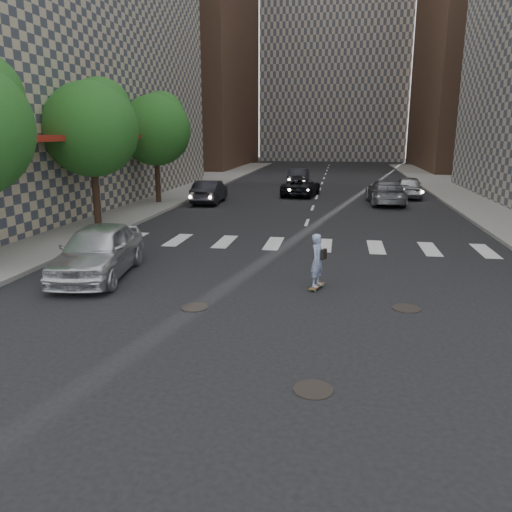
{
  "coord_description": "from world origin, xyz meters",
  "views": [
    {
      "loc": [
        1.51,
        -10.35,
        4.32
      ],
      "look_at": [
        -0.5,
        1.66,
        1.3
      ],
      "focal_mm": 35.0,
      "sensor_mm": 36.0,
      "label": 1
    }
  ],
  "objects": [
    {
      "name": "ground",
      "position": [
        0.0,
        0.0,
        0.0
      ],
      "size": [
        160.0,
        160.0,
        0.0
      ],
      "primitive_type": "plane",
      "color": "black",
      "rests_on": "ground"
    },
    {
      "name": "sidewalk_left",
      "position": [
        -14.5,
        20.0,
        0.07
      ],
      "size": [
        13.0,
        80.0,
        0.15
      ],
      "primitive_type": "cube",
      "color": "gray",
      "rests_on": "ground"
    },
    {
      "name": "tower_left",
      "position": [
        -20.0,
        55.0,
        20.0
      ],
      "size": [
        18.0,
        24.0,
        40.0
      ],
      "primitive_type": "cube",
      "color": "brown",
      "rests_on": "ground"
    },
    {
      "name": "tower_right",
      "position": [
        20.0,
        55.0,
        18.0
      ],
      "size": [
        18.0,
        24.0,
        36.0
      ],
      "primitive_type": "cube",
      "color": "brown",
      "rests_on": "ground"
    },
    {
      "name": "tower_center",
      "position": [
        0.0,
        78.0,
        24.0
      ],
      "size": [
        22.0,
        20.0,
        48.0
      ],
      "primitive_type": "cube",
      "color": "#ADA08E",
      "rests_on": "ground"
    },
    {
      "name": "tree_b",
      "position": [
        -9.45,
        11.14,
        4.65
      ],
      "size": [
        4.2,
        4.2,
        6.6
      ],
      "color": "#382619",
      "rests_on": "sidewalk_left"
    },
    {
      "name": "tree_c",
      "position": [
        -9.45,
        19.14,
        4.65
      ],
      "size": [
        4.2,
        4.2,
        6.6
      ],
      "color": "#382619",
      "rests_on": "sidewalk_left"
    },
    {
      "name": "manhole_a",
      "position": [
        1.2,
        -2.5,
        0.01
      ],
      "size": [
        0.7,
        0.7,
        0.02
      ],
      "primitive_type": "cylinder",
      "color": "black",
      "rests_on": "ground"
    },
    {
      "name": "manhole_b",
      "position": [
        -2.0,
        1.2,
        0.01
      ],
      "size": [
        0.7,
        0.7,
        0.02
      ],
      "primitive_type": "cylinder",
      "color": "black",
      "rests_on": "ground"
    },
    {
      "name": "manhole_c",
      "position": [
        3.3,
        2.0,
        0.01
      ],
      "size": [
        0.7,
        0.7,
        0.02
      ],
      "primitive_type": "cylinder",
      "color": "black",
      "rests_on": "ground"
    },
    {
      "name": "skateboarder",
      "position": [
        0.99,
        3.3,
        0.83
      ],
      "size": [
        0.53,
        0.82,
        1.59
      ],
      "rotation": [
        0.0,
        0.0,
        -0.36
      ],
      "color": "brown",
      "rests_on": "ground"
    },
    {
      "name": "silver_sedan",
      "position": [
        -5.71,
        3.5,
        0.81
      ],
      "size": [
        2.54,
        4.96,
        1.62
      ],
      "primitive_type": "imported",
      "rotation": [
        0.0,
        0.0,
        0.14
      ],
      "color": "silver",
      "rests_on": "ground"
    },
    {
      "name": "traffic_car_a",
      "position": [
        -6.5,
        20.0,
        0.71
      ],
      "size": [
        1.68,
        4.39,
        1.43
      ],
      "primitive_type": "imported",
      "rotation": [
        0.0,
        0.0,
        3.18
      ],
      "color": "black",
      "rests_on": "ground"
    },
    {
      "name": "traffic_car_b",
      "position": [
        4.36,
        21.49,
        0.75
      ],
      "size": [
        2.34,
        5.27,
        1.5
      ],
      "primitive_type": "imported",
      "rotation": [
        0.0,
        0.0,
        3.19
      ],
      "color": "slate",
      "rests_on": "ground"
    },
    {
      "name": "traffic_car_c",
      "position": [
        -1.14,
        24.67,
        0.63
      ],
      "size": [
        2.69,
        4.8,
        1.27
      ],
      "primitive_type": "imported",
      "rotation": [
        0.0,
        0.0,
        3.01
      ],
      "color": "black",
      "rests_on": "ground"
    },
    {
      "name": "traffic_car_d",
      "position": [
        6.13,
        24.87,
        0.74
      ],
      "size": [
        1.99,
        4.42,
        1.47
      ],
      "primitive_type": "imported",
      "rotation": [
        0.0,
        0.0,
        3.08
      ],
      "color": "#9EA1A5",
      "rests_on": "ground"
    },
    {
      "name": "traffic_car_e",
      "position": [
        -1.9,
        32.0,
        0.7
      ],
      "size": [
        1.57,
        4.29,
        1.4
      ],
      "primitive_type": "imported",
      "rotation": [
        0.0,
        0.0,
        3.12
      ],
      "color": "black",
      "rests_on": "ground"
    }
  ]
}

